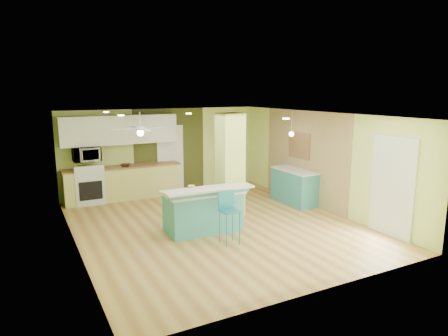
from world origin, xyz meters
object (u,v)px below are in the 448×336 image
at_px(peninsula, 203,210).
at_px(fruit_bowl, 125,165).
at_px(side_counter, 294,186).
at_px(bar_stool, 228,209).
at_px(canister, 191,190).

xyz_separation_m(peninsula, fruit_bowl, (-0.84, 3.35, 0.50)).
bearing_deg(side_counter, bar_stool, -149.76).
distance_m(side_counter, fruit_bowl, 4.70).
height_order(fruit_bowl, canister, canister).
bearing_deg(canister, side_counter, 15.22).
bearing_deg(peninsula, canister, -167.15).
bearing_deg(peninsula, side_counter, 16.63).
distance_m(peninsula, fruit_bowl, 3.49).
height_order(peninsula, side_counter, peninsula).
height_order(peninsula, bar_stool, bar_stool).
bearing_deg(peninsula, bar_stool, -78.85).
relative_size(peninsula, canister, 11.10).
height_order(bar_stool, fruit_bowl, bar_stool).
bearing_deg(canister, fruit_bowl, 99.05).
xyz_separation_m(bar_stool, fruit_bowl, (-1.00, 4.21, 0.27)).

